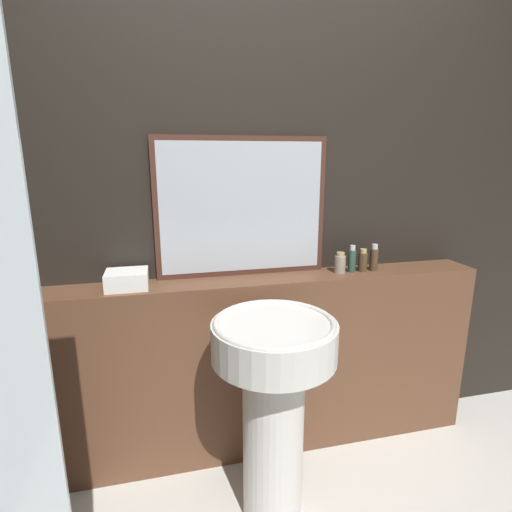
% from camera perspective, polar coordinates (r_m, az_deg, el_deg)
% --- Properties ---
extents(wall_back, '(8.00, 0.06, 2.50)m').
position_cam_1_polar(wall_back, '(1.99, -0.38, 6.76)').
color(wall_back, black).
rests_on(wall_back, ground_plane).
extents(vanity_counter, '(2.27, 0.22, 0.93)m').
position_cam_1_polar(vanity_counter, '(2.11, 0.55, -15.41)').
color(vanity_counter, brown).
rests_on(vanity_counter, ground_plane).
extents(pedestal_sink, '(0.49, 0.49, 0.89)m').
position_cam_1_polar(pedestal_sink, '(1.70, 2.52, -18.91)').
color(pedestal_sink, silver).
rests_on(pedestal_sink, ground_plane).
extents(mirror, '(0.83, 0.03, 0.66)m').
position_cam_1_polar(mirror, '(1.92, -2.01, 6.92)').
color(mirror, '#47281E').
rests_on(mirror, vanity_counter).
extents(towel_stack, '(0.18, 0.16, 0.08)m').
position_cam_1_polar(towel_stack, '(1.86, -17.94, -3.20)').
color(towel_stack, white).
rests_on(towel_stack, vanity_counter).
extents(shampoo_bottle, '(0.05, 0.05, 0.11)m').
position_cam_1_polar(shampoo_bottle, '(2.04, 11.92, -1.03)').
color(shampoo_bottle, gray).
rests_on(shampoo_bottle, vanity_counter).
extents(conditioner_bottle, '(0.04, 0.04, 0.14)m').
position_cam_1_polar(conditioner_bottle, '(2.07, 13.55, -0.52)').
color(conditioner_bottle, '#2D4C3D').
rests_on(conditioner_bottle, vanity_counter).
extents(lotion_bottle, '(0.05, 0.05, 0.12)m').
position_cam_1_polar(lotion_bottle, '(2.10, 15.00, -0.68)').
color(lotion_bottle, '#4C3823').
rests_on(lotion_bottle, vanity_counter).
extents(body_wash_bottle, '(0.04, 0.04, 0.14)m').
position_cam_1_polar(body_wash_bottle, '(2.13, 16.49, -0.32)').
color(body_wash_bottle, '#4C3823').
rests_on(body_wash_bottle, vanity_counter).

